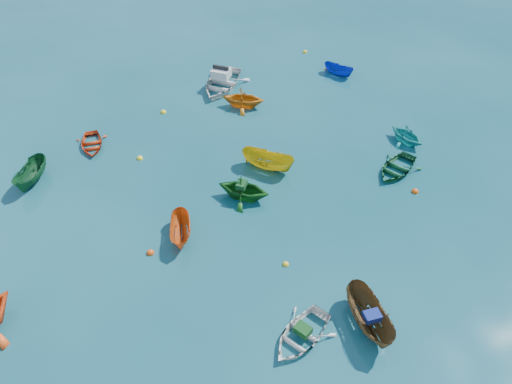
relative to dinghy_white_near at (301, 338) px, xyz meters
name	(u,v)px	position (x,y,z in m)	size (l,w,h in m)	color
ground	(299,264)	(1.73, 3.44, 0.00)	(160.00, 160.00, 0.00)	#093D47
dinghy_white_near	(301,338)	(0.00, 0.00, 0.00)	(2.17, 3.03, 0.63)	silver
sampan_brown_mid	(367,324)	(2.84, -0.56, 0.00)	(1.26, 3.34, 1.29)	brown
sampan_yellow_mid	(268,168)	(3.34, 10.43, 0.00)	(1.19, 3.15, 1.22)	gold
dinghy_green_e	(396,171)	(9.87, 7.30, 0.00)	(2.20, 3.08, 0.64)	#124F2A
dinghy_cyan_se	(405,142)	(12.04, 9.37, 0.00)	(2.00, 2.31, 1.22)	teal
sampan_orange_n	(182,237)	(-2.73, 7.33, 0.00)	(1.01, 2.67, 1.03)	#D35313
dinghy_green_n	(244,198)	(1.14, 8.71, 0.00)	(2.37, 2.75, 1.45)	#135517
sampan_blue_far	(338,74)	(12.57, 18.18, 0.00)	(0.87, 2.31, 0.89)	#0E29B0
dinghy_red_far	(92,146)	(-5.44, 16.57, 0.00)	(1.87, 2.61, 0.54)	red
dinghy_orange_far	(243,106)	(4.57, 17.00, 0.00)	(2.37, 2.75, 1.45)	#CC6F13
sampan_green_far	(34,181)	(-8.95, 14.61, 0.00)	(1.10, 2.91, 1.13)	#114A24
motorboat_white	(222,87)	(4.16, 19.94, 0.00)	(3.20, 4.47, 1.53)	silver
tarp_green_a	(303,330)	(0.09, 0.04, 0.47)	(0.66, 0.50, 0.32)	#114518
tarp_blue_a	(372,316)	(2.82, -0.71, 0.81)	(0.66, 0.50, 0.32)	navy
tarp_green_b	(242,185)	(1.06, 8.78, 0.88)	(0.63, 0.47, 0.30)	#104019
buoy_ye_a	(286,265)	(1.14, 3.69, 0.00)	(0.31, 0.31, 0.31)	yellow
buoy_or_c	(150,253)	(-4.42, 6.90, 0.00)	(0.37, 0.37, 0.37)	#D1450B
buoy_ye_c	(140,159)	(-3.11, 14.23, 0.00)	(0.36, 0.36, 0.36)	yellow
buoy_or_d	(415,192)	(9.76, 5.40, 0.00)	(0.39, 0.39, 0.39)	#DA4C0B
buoy_ye_d	(163,113)	(-0.51, 18.42, 0.00)	(0.38, 0.38, 0.38)	yellow
buoy_or_e	(327,70)	(12.20, 19.16, 0.00)	(0.34, 0.34, 0.34)	#D35D0B
buoy_ye_e	(305,52)	(12.01, 22.27, 0.00)	(0.37, 0.37, 0.37)	yellow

